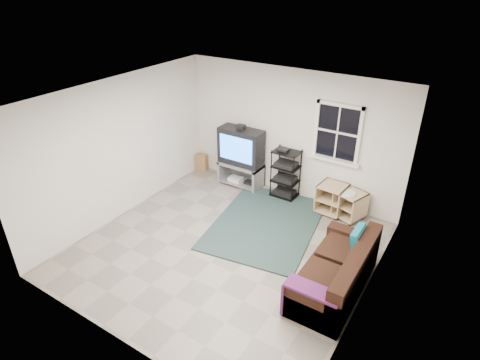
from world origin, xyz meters
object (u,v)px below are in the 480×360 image
Objects in this scene: tv_unit at (241,153)px; side_table_left at (333,197)px; av_rack at (285,177)px; sofa at (336,273)px; side_table_right at (351,203)px.

tv_unit is 2.36× the size of side_table_left.
av_rack is 2.76m from sofa.
side_table_left is at bearing -0.95° from av_rack.
side_table_left reaches higher than side_table_right.
side_table_right is (1.39, -0.03, -0.15)m from av_rack.
tv_unit is 2.47m from side_table_right.
av_rack is 1.71× the size of side_table_right.
sofa is (0.83, -2.01, -0.02)m from side_table_left.
av_rack is at bearing 178.94° from side_table_right.
side_table_left is (1.03, -0.02, -0.15)m from av_rack.
av_rack is 1.80× the size of side_table_left.
side_table_left is 0.32× the size of sofa.
av_rack is at bearing 2.58° from tv_unit.
tv_unit is 0.76× the size of sofa.
sofa is (0.47, -2.01, -0.02)m from side_table_right.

